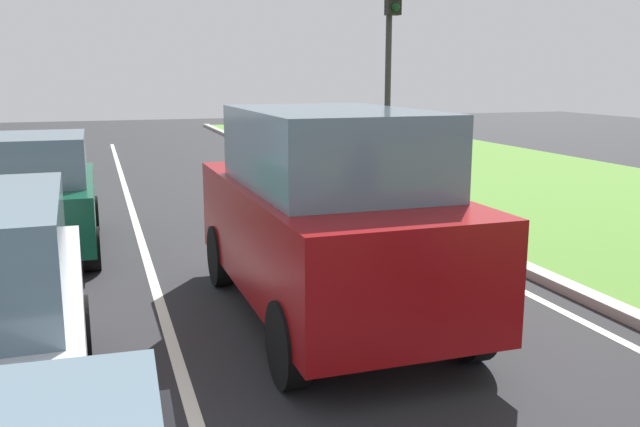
{
  "coord_description": "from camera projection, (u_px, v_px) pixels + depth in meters",
  "views": [
    {
      "loc": [
        -1.31,
        2.89,
        2.64
      ],
      "look_at": [
        0.89,
        9.58,
        1.2
      ],
      "focal_mm": 38.62,
      "sensor_mm": 36.0,
      "label": 1
    }
  ],
  "objects": [
    {
      "name": "car_suv_ahead",
      "position": [
        327.0,
        214.0,
        7.35
      ],
      "size": [
        2.01,
        4.52,
        2.28
      ],
      "rotation": [
        0.0,
        0.0,
        0.01
      ],
      "color": "maroon",
      "rests_on": "ground"
    },
    {
      "name": "lane_line_right_edge",
      "position": [
        387.0,
        223.0,
        12.37
      ],
      "size": [
        0.12,
        32.0,
        0.01
      ],
      "primitive_type": "cube",
      "color": "silver",
      "rests_on": "ground"
    },
    {
      "name": "traffic_light_near_right",
      "position": [
        391.0,
        39.0,
        15.52
      ],
      "size": [
        0.32,
        0.5,
        4.99
      ],
      "color": "#2D2D2D",
      "rests_on": "ground"
    },
    {
      "name": "lane_line_center",
      "position": [
        141.0,
        240.0,
        11.06
      ],
      "size": [
        0.12,
        32.0,
        0.01
      ],
      "primitive_type": "cube",
      "color": "silver",
      "rests_on": "ground"
    },
    {
      "name": "curb_right",
      "position": [
        412.0,
        218.0,
        12.51
      ],
      "size": [
        0.24,
        48.0,
        0.12
      ],
      "primitive_type": "cube",
      "color": "#9E9B93",
      "rests_on": "ground"
    },
    {
      "name": "car_hatchback_far",
      "position": [
        35.0,
        195.0,
        10.09
      ],
      "size": [
        1.73,
        3.7,
        1.78
      ],
      "rotation": [
        0.0,
        0.0,
        -0.0
      ],
      "color": "#0C472D",
      "rests_on": "ground"
    },
    {
      "name": "ground_plane",
      "position": [
        185.0,
        237.0,
        11.27
      ],
      "size": [
        60.0,
        60.0,
        0.0
      ],
      "primitive_type": "plane",
      "color": "#262628"
    },
    {
      "name": "grass_verge_right",
      "position": [
        610.0,
        205.0,
        13.86
      ],
      "size": [
        9.0,
        48.0,
        0.06
      ],
      "primitive_type": "cube",
      "color": "#548433",
      "rests_on": "ground"
    }
  ]
}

